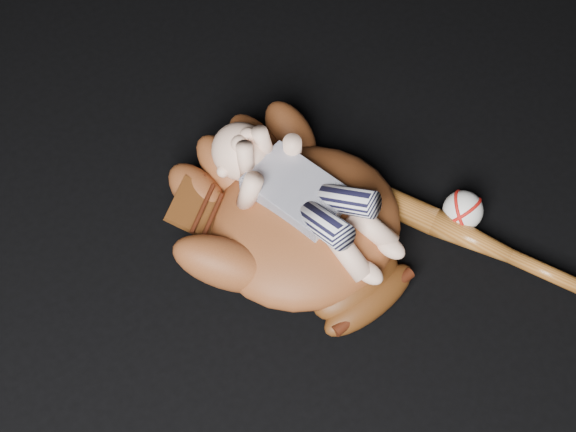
# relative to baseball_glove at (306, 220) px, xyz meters

# --- Properties ---
(baseball_glove) EXTENTS (0.42, 0.47, 0.14)m
(baseball_glove) POSITION_rel_baseball_glove_xyz_m (0.00, 0.00, 0.00)
(baseball_glove) COLOR #642E15
(baseball_glove) RESTS_ON ground
(newborn_baby) EXTENTS (0.24, 0.39, 0.15)m
(newborn_baby) POSITION_rel_baseball_glove_xyz_m (0.01, 0.00, 0.05)
(newborn_baby) COLOR beige
(newborn_baby) RESTS_ON baseball_glove
(baseball_bat) EXTENTS (0.25, 0.49, 0.05)m
(baseball_bat) POSITION_rel_baseball_glove_xyz_m (0.20, -0.14, -0.05)
(baseball_bat) COLOR brown
(baseball_bat) RESTS_ON ground
(baseball) EXTENTS (0.09, 0.09, 0.07)m
(baseball) POSITION_rel_baseball_glove_xyz_m (0.24, -0.13, -0.04)
(baseball) COLOR white
(baseball) RESTS_ON ground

